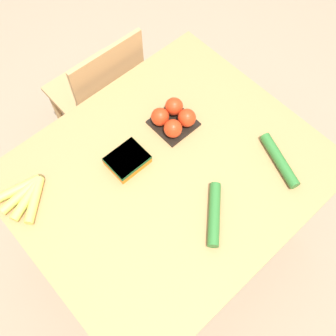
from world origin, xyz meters
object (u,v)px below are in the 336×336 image
Objects in this scene: tomato_pack at (173,118)px; cucumber_near at (280,160)px; banana_bunch at (26,195)px; chair at (101,95)px; cucumber_far at (215,214)px; carrot_bag at (127,160)px.

tomato_pack reaches higher than cucumber_near.
cucumber_near is (0.81, -0.54, 0.00)m from banana_bunch.
chair is 5.43× the size of tomato_pack.
tomato_pack is 0.43m from cucumber_far.
chair reaches higher than cucumber_far.
chair is 1.02m from cucumber_near.
banana_bunch is 0.82× the size of cucumber_near.
cucumber_near is at bearing -66.38° from tomato_pack.
carrot_bag is at bearing 137.67° from cucumber_near.
carrot_bag is (-0.24, -0.55, 0.32)m from chair.
cucumber_near is at bearing -2.33° from cucumber_far.
chair is 4.31× the size of cucumber_far.
cucumber_far is at bearing -112.49° from tomato_pack.
carrot_bag is 0.62× the size of cucumber_near.
carrot_bag is 0.59m from cucumber_near.
chair is at bearing 33.50° from banana_bunch.
carrot_bag is (-0.26, -0.01, -0.02)m from tomato_pack.
carrot_bag is (0.37, -0.14, 0.01)m from banana_bunch.
tomato_pack reaches higher than cucumber_far.
chair reaches higher than banana_bunch.
tomato_pack reaches higher than carrot_bag.
tomato_pack is at bearing -11.52° from banana_bunch.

